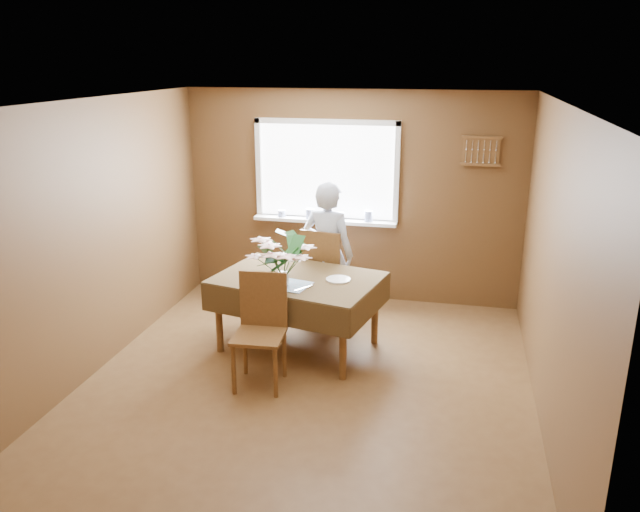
% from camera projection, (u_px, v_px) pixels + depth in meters
% --- Properties ---
extents(floor, '(4.50, 4.50, 0.00)m').
position_uv_depth(floor, '(307.00, 383.00, 5.68)').
color(floor, brown).
rests_on(floor, ground).
extents(ceiling, '(4.50, 4.50, 0.00)m').
position_uv_depth(ceiling, '(305.00, 102.00, 4.92)').
color(ceiling, white).
rests_on(ceiling, wall_back).
extents(wall_back, '(4.00, 0.00, 4.00)m').
position_uv_depth(wall_back, '(351.00, 198.00, 7.39)').
color(wall_back, brown).
rests_on(wall_back, floor).
extents(wall_front, '(4.00, 0.00, 4.00)m').
position_uv_depth(wall_front, '(201.00, 380.00, 3.21)').
color(wall_front, brown).
rests_on(wall_front, floor).
extents(wall_left, '(0.00, 4.50, 4.50)m').
position_uv_depth(wall_left, '(95.00, 239.00, 5.72)').
color(wall_left, brown).
rests_on(wall_left, floor).
extents(wall_right, '(0.00, 4.50, 4.50)m').
position_uv_depth(wall_right, '(553.00, 269.00, 4.88)').
color(wall_right, brown).
rests_on(wall_right, floor).
extents(window_assembly, '(1.72, 0.20, 1.22)m').
position_uv_depth(window_assembly, '(326.00, 188.00, 7.37)').
color(window_assembly, white).
rests_on(window_assembly, wall_back).
extents(spoon_rack, '(0.44, 0.05, 0.33)m').
position_uv_depth(spoon_rack, '(481.00, 151.00, 6.88)').
color(spoon_rack, brown).
rests_on(spoon_rack, wall_back).
extents(dining_table, '(1.77, 1.38, 0.77)m').
position_uv_depth(dining_table, '(298.00, 286.00, 6.20)').
color(dining_table, brown).
rests_on(dining_table, floor).
extents(chair_far, '(0.54, 0.54, 1.07)m').
position_uv_depth(chair_far, '(324.00, 272.00, 6.86)').
color(chair_far, brown).
rests_on(chair_far, floor).
extents(chair_near, '(0.46, 0.46, 1.02)m').
position_uv_depth(chair_near, '(261.00, 325.00, 5.58)').
color(chair_near, brown).
rests_on(chair_near, floor).
extents(seated_woman, '(0.65, 0.50, 1.60)m').
position_uv_depth(seated_woman, '(328.00, 254.00, 6.78)').
color(seated_woman, white).
rests_on(seated_woman, floor).
extents(flower_bouquet, '(0.53, 0.53, 0.45)m').
position_uv_depth(flower_bouquet, '(283.00, 256.00, 5.85)').
color(flower_bouquet, white).
rests_on(flower_bouquet, dining_table).
extents(side_plate, '(0.33, 0.33, 0.01)m').
position_uv_depth(side_plate, '(338.00, 279.00, 6.08)').
color(side_plate, white).
rests_on(side_plate, dining_table).
extents(table_knife, '(0.14, 0.19, 0.00)m').
position_uv_depth(table_knife, '(304.00, 288.00, 5.85)').
color(table_knife, silver).
rests_on(table_knife, dining_table).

